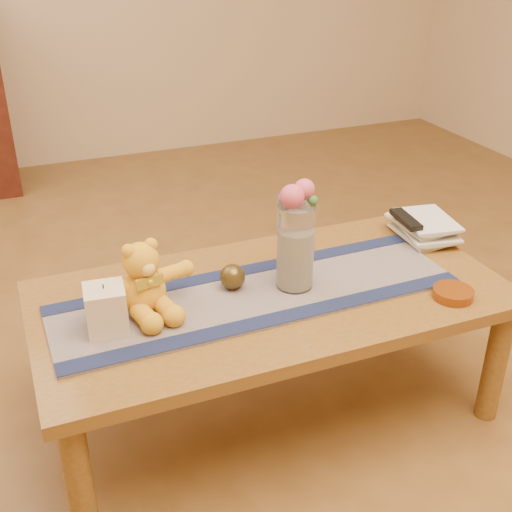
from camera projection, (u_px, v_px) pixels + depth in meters
name	position (u px, v px, depth m)	size (l,w,h in m)	color
floor	(270.00, 409.00, 2.15)	(5.50, 5.50, 0.00)	brown
coffee_table_top	(271.00, 297.00, 1.95)	(1.40, 0.70, 0.04)	brown
table_leg_fl	(79.00, 483.00, 1.60)	(0.07, 0.07, 0.41)	brown
table_leg_fr	(495.00, 363.00, 2.03)	(0.07, 0.07, 0.41)	brown
table_leg_bl	(51.00, 353.00, 2.08)	(0.07, 0.07, 0.41)	brown
table_leg_br	(393.00, 279.00, 2.51)	(0.07, 0.07, 0.41)	brown
persian_runner	(257.00, 295.00, 1.92)	(1.20, 0.35, 0.01)	#171A42
runner_border_near	(278.00, 318.00, 1.80)	(1.20, 0.06, 0.00)	#141B3C
runner_border_far	(239.00, 271.00, 2.03)	(1.20, 0.06, 0.00)	#141B3C
teddy_bear	(142.00, 278.00, 1.79)	(0.30, 0.25, 0.20)	gold
pillar_candle	(106.00, 309.00, 1.72)	(0.11, 0.11, 0.13)	beige
candle_wick	(103.00, 286.00, 1.69)	(0.00, 0.00, 0.01)	black
glass_vase	(295.00, 247.00, 1.90)	(0.11, 0.11, 0.26)	silver
potpourri_fill	(295.00, 259.00, 1.92)	(0.09, 0.09, 0.18)	beige
rose_left	(292.00, 197.00, 1.81)	(0.07, 0.07, 0.07)	#C74663
rose_right	(304.00, 189.00, 1.83)	(0.06, 0.06, 0.06)	#C74663
blue_flower_back	(295.00, 192.00, 1.86)	(0.04, 0.04, 0.04)	#5568B8
blue_flower_side	(284.00, 198.00, 1.84)	(0.04, 0.04, 0.04)	#5568B8
leaf_sprig	(313.00, 200.00, 1.83)	(0.03, 0.03, 0.03)	#33662D
bronze_ball	(233.00, 277.00, 1.93)	(0.08, 0.08, 0.08)	#453517
book_bottom	(402.00, 238.00, 2.24)	(0.17, 0.22, 0.02)	beige
book_lower	(405.00, 233.00, 2.23)	(0.16, 0.22, 0.02)	beige
book_upper	(401.00, 228.00, 2.23)	(0.17, 0.22, 0.02)	beige
book_top	(405.00, 223.00, 2.22)	(0.16, 0.22, 0.02)	beige
tv_remote	(406.00, 219.00, 2.20)	(0.04, 0.16, 0.02)	black
amber_dish	(453.00, 294.00, 1.90)	(0.12, 0.12, 0.03)	#BF5914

